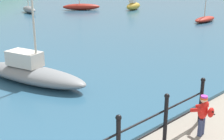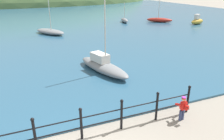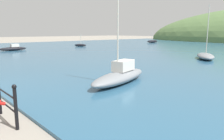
{
  "view_description": "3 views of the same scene",
  "coord_description": "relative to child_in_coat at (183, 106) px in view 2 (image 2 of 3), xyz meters",
  "views": [
    {
      "loc": [
        -1.83,
        -2.19,
        3.78
      ],
      "look_at": [
        4.13,
        4.01,
        0.99
      ],
      "focal_mm": 50.0,
      "sensor_mm": 36.0,
      "label": 1
    },
    {
      "loc": [
        -0.98,
        -4.59,
        4.96
      ],
      "look_at": [
        2.79,
        4.63,
        1.04
      ],
      "focal_mm": 35.0,
      "sensor_mm": 36.0,
      "label": 2
    },
    {
      "loc": [
        10.47,
        -0.22,
        2.51
      ],
      "look_at": [
        3.7,
        5.85,
        0.91
      ],
      "focal_mm": 35.0,
      "sensor_mm": 36.0,
      "label": 3
    }
  ],
  "objects": [
    {
      "name": "boat_nearest_quay",
      "position": [
        16.02,
        16.86,
        -0.09
      ],
      "size": [
        2.58,
        1.54,
        1.28
      ],
      "color": "gold",
      "rests_on": "water"
    },
    {
      "name": "boat_green_fishing",
      "position": [
        -1.16,
        5.79,
        -0.15
      ],
      "size": [
        2.3,
        4.47,
        5.3
      ],
      "color": "gray",
      "rests_on": "water"
    },
    {
      "name": "water",
      "position": [
        -4.3,
        30.9,
        -0.56
      ],
      "size": [
        80.0,
        60.0,
        0.1
      ],
      "primitive_type": "cube",
      "color": "#2D5B7A",
      "rests_on": "ground"
    },
    {
      "name": "child_in_coat",
      "position": [
        0.0,
        0.0,
        0.0
      ],
      "size": [
        0.41,
        0.55,
        1.0
      ],
      "color": "navy",
      "rests_on": "ground"
    },
    {
      "name": "iron_railing",
      "position": [
        -3.9,
        0.4,
        0.04
      ],
      "size": [
        9.06,
        0.12,
        1.21
      ],
      "color": "black",
      "rests_on": "ground"
    },
    {
      "name": "boat_mid_harbor",
      "position": [
        12.36,
        20.13,
        -0.19
      ],
      "size": [
        3.33,
        2.91,
        4.4
      ],
      "color": "maroon",
      "rests_on": "water"
    },
    {
      "name": "boat_red_dinghy",
      "position": [
        -2.67,
        17.79,
        -0.23
      ],
      "size": [
        3.23,
        3.89,
        4.71
      ],
      "color": "gray",
      "rests_on": "water"
    },
    {
      "name": "far_hillside",
      "position": [
        -4.3,
        68.68,
        -0.61
      ],
      "size": [
        80.21,
        44.11,
        18.87
      ],
      "color": "#567542",
      "rests_on": "ground"
    },
    {
      "name": "boat_blue_hull",
      "position": [
        7.78,
        21.72,
        -0.21
      ],
      "size": [
        1.13,
        2.58,
        2.57
      ],
      "color": "gray",
      "rests_on": "water"
    }
  ]
}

